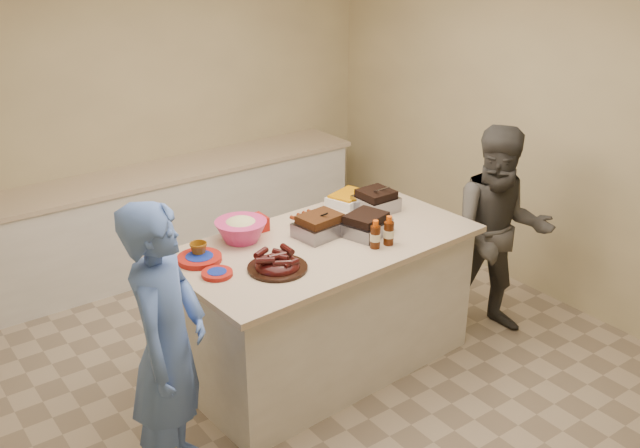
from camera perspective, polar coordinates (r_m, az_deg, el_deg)
room at (r=5.08m, az=-0.51°, el=-11.91°), size 4.50×5.00×2.70m
back_counter at (r=6.56m, az=-11.80°, el=0.62°), size 3.60×0.64×0.90m
island at (r=5.19m, az=0.33°, el=-11.03°), size 2.10×1.19×0.96m
rib_platter at (r=4.34m, az=-3.42°, el=-3.63°), size 0.40×0.40×0.15m
pulled_pork_tray at (r=4.78m, az=-0.02°, el=-0.93°), size 0.34×0.28×0.10m
brisket_tray at (r=4.81m, az=3.66°, el=-0.80°), size 0.36×0.33×0.09m
roasting_pan at (r=5.21m, az=4.47°, el=1.10°), size 0.27×0.27×0.11m
coleslaw_bowl at (r=4.74m, az=-6.30°, el=-1.31°), size 0.36×0.36×0.24m
sausage_plate at (r=4.92m, az=-0.44°, el=-0.20°), size 0.35×0.35×0.05m
mac_cheese_dish at (r=5.33m, az=2.31°, el=1.71°), size 0.37×0.31×0.08m
bbq_bottle_a at (r=4.68m, az=5.48°, el=-1.63°), size 0.07×0.07×0.20m
bbq_bottle_b at (r=4.62m, az=4.41°, el=-1.90°), size 0.07×0.07×0.19m
mustard_bottle at (r=4.76m, az=-1.38°, el=-1.04°), size 0.05×0.05×0.12m
sauce_bowl at (r=4.82m, az=-1.05°, el=-0.72°), size 0.13×0.05×0.12m
plate_stack_large at (r=4.50m, az=-9.60°, el=-2.94°), size 0.29×0.29×0.03m
plate_stack_small at (r=4.30m, az=-8.22°, el=-4.10°), size 0.20×0.20×0.03m
plastic_cup at (r=4.54m, az=-9.64°, el=-2.67°), size 0.12×0.11×0.11m
basket_stack at (r=4.87m, az=-5.44°, el=-0.54°), size 0.20×0.15×0.10m
guest_gray at (r=5.74m, az=13.34°, el=-8.06°), size 1.59×1.75×0.61m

